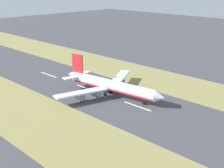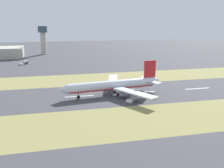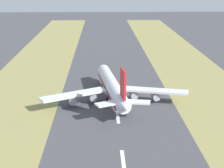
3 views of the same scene
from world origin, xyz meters
name	(u,v)px [view 3 (image 3 of 3)]	position (x,y,z in m)	size (l,w,h in m)	color
ground_plane	(116,102)	(0.00, 0.00, 0.00)	(800.00, 800.00, 0.00)	#424247
grass_median_west	(13,103)	(-45.00, 0.00, 0.00)	(40.00, 600.00, 0.01)	olive
grass_median_east	(218,101)	(45.00, 0.00, 0.00)	(40.00, 600.00, 0.01)	olive
centreline_dash_near	(124,164)	(0.00, -55.59, 0.01)	(1.20, 18.00, 0.01)	silver
centreline_dash_mid	(118,115)	(0.00, -15.59, 0.01)	(1.20, 18.00, 0.01)	silver
centreline_dash_far	(114,86)	(0.00, 24.41, 0.01)	(1.20, 18.00, 0.01)	silver
airplane_main_jet	(113,87)	(-1.38, 2.52, 6.02)	(63.61, 67.15, 20.20)	silver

